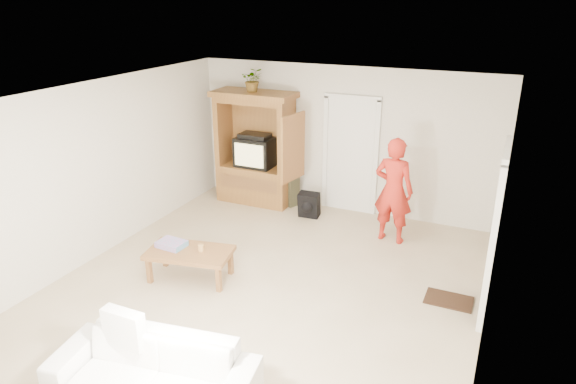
% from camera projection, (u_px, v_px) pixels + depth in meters
% --- Properties ---
extents(floor, '(6.00, 6.00, 0.00)m').
position_uv_depth(floor, '(270.00, 284.00, 7.04)').
color(floor, tan).
rests_on(floor, ground).
extents(ceiling, '(6.00, 6.00, 0.00)m').
position_uv_depth(ceiling, '(267.00, 95.00, 6.10)').
color(ceiling, white).
rests_on(ceiling, floor).
extents(wall_back, '(5.50, 0.00, 5.50)m').
position_uv_depth(wall_back, '(343.00, 140.00, 9.12)').
color(wall_back, silver).
rests_on(wall_back, floor).
extents(wall_front, '(5.50, 0.00, 5.50)m').
position_uv_depth(wall_front, '(98.00, 324.00, 4.02)').
color(wall_front, silver).
rests_on(wall_front, floor).
extents(wall_left, '(0.00, 6.00, 6.00)m').
position_uv_depth(wall_left, '(103.00, 168.00, 7.63)').
color(wall_left, silver).
rests_on(wall_left, floor).
extents(wall_right, '(0.00, 6.00, 6.00)m').
position_uv_depth(wall_right, '(497.00, 235.00, 5.51)').
color(wall_right, silver).
rests_on(wall_right, floor).
extents(armoire, '(1.82, 1.14, 2.10)m').
position_uv_depth(armoire, '(257.00, 155.00, 9.58)').
color(armoire, olive).
rests_on(armoire, floor).
extents(door_back, '(0.85, 0.05, 2.04)m').
position_uv_depth(door_back, '(350.00, 157.00, 9.14)').
color(door_back, white).
rests_on(door_back, floor).
extents(doorway_right, '(0.05, 0.90, 2.04)m').
position_uv_depth(doorway_right, '(495.00, 236.00, 6.13)').
color(doorway_right, black).
rests_on(doorway_right, floor).
extents(framed_picture, '(0.03, 0.60, 0.48)m').
position_uv_depth(framed_picture, '(508.00, 160.00, 7.03)').
color(framed_picture, black).
rests_on(framed_picture, wall_right).
extents(doormat, '(0.60, 0.40, 0.02)m').
position_uv_depth(doormat, '(449.00, 300.00, 6.66)').
color(doormat, '#382316').
rests_on(doormat, floor).
extents(plant, '(0.49, 0.47, 0.42)m').
position_uv_depth(plant, '(253.00, 80.00, 9.06)').
color(plant, '#4C7238').
rests_on(plant, armoire).
extents(man, '(0.66, 0.47, 1.71)m').
position_uv_depth(man, '(393.00, 191.00, 8.02)').
color(man, red).
rests_on(man, floor).
extents(sofa, '(2.11, 1.08, 0.59)m').
position_uv_depth(sofa, '(153.00, 371.00, 4.98)').
color(sofa, white).
rests_on(sofa, floor).
extents(coffee_table, '(1.25, 0.84, 0.43)m').
position_uv_depth(coffee_table, '(190.00, 254.00, 7.07)').
color(coffee_table, brown).
rests_on(coffee_table, floor).
extents(towel, '(0.40, 0.30, 0.08)m').
position_uv_depth(towel, '(172.00, 244.00, 7.14)').
color(towel, '#DB4991').
rests_on(towel, coffee_table).
extents(candle, '(0.08, 0.08, 0.10)m').
position_uv_depth(candle, '(201.00, 248.00, 7.01)').
color(candle, tan).
rests_on(candle, coffee_table).
extents(backpack_black, '(0.37, 0.23, 0.45)m').
position_uv_depth(backpack_black, '(309.00, 205.00, 9.10)').
color(backpack_black, black).
rests_on(backpack_black, floor).
extents(backpack_olive, '(0.39, 0.34, 0.62)m').
position_uv_depth(backpack_olive, '(289.00, 189.00, 9.63)').
color(backpack_olive, '#47442B').
rests_on(backpack_olive, floor).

